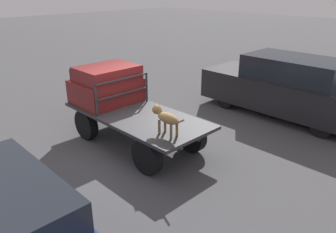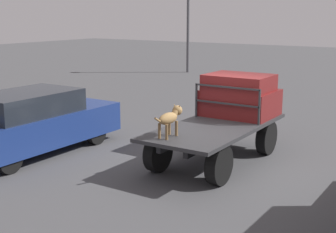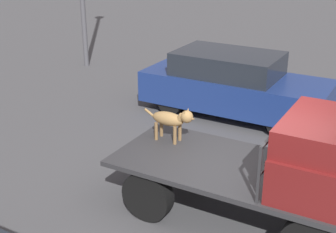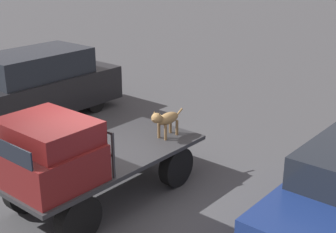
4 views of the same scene
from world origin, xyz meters
name	(u,v)px [view 2 (image 2 of 4)]	position (x,y,z in m)	size (l,w,h in m)	color
ground_plane	(215,162)	(0.00, 0.00, 0.00)	(80.00, 80.00, 0.00)	#474749
flatbed_truck	(216,136)	(0.00, 0.00, 0.63)	(4.08, 1.81, 0.89)	black
truck_cab	(240,96)	(1.26, 0.00, 1.38)	(1.41, 1.69, 1.04)	maroon
truck_headboard	(227,98)	(0.52, 0.00, 1.44)	(0.04, 1.69, 0.83)	#2D2D30
dog	(170,117)	(-1.42, 0.33, 1.29)	(0.98, 0.24, 0.65)	brown
parked_sedan	(33,122)	(-1.83, 4.10, 0.79)	(4.49, 1.77, 1.56)	black
light_pole_far	(188,5)	(14.27, 9.33, 3.89)	(0.45, 0.45, 5.90)	#4C4C51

